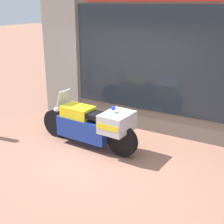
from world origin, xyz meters
The scene contains 4 objects.
ground_plane centered at (0.00, 0.00, 0.00)m, with size 60.00×60.00×0.00m, color #9E6B56.
shop_building centered at (-0.45, 2.00, 1.69)m, with size 5.70×0.55×3.37m.
window_display centered at (0.47, 2.03, 0.49)m, with size 4.16×0.30×2.07m.
paramedic_motorcycle centered at (-0.39, 0.41, 0.52)m, with size 2.46×0.73×1.16m.
Camera 1 is at (3.05, -4.69, 2.99)m, focal length 50.00 mm.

